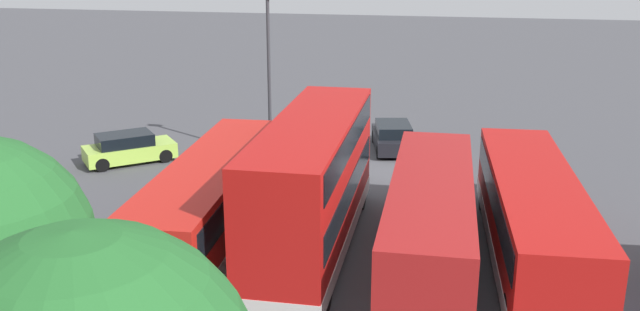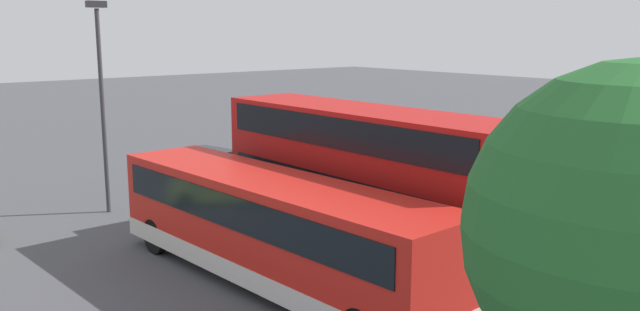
# 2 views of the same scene
# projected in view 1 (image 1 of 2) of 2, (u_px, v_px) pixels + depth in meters

# --- Properties ---
(ground_plane) EXTENTS (140.00, 140.00, 0.00)m
(ground_plane) POSITION_uv_depth(u_px,v_px,m) (393.00, 171.00, 32.03)
(ground_plane) COLOR #47474C
(bus_single_deck_near_end) EXTENTS (3.14, 12.05, 2.95)m
(bus_single_deck_near_end) POSITION_uv_depth(u_px,v_px,m) (533.00, 216.00, 22.46)
(bus_single_deck_near_end) COLOR #B71411
(bus_single_deck_near_end) RESTS_ON ground
(bus_single_deck_second) EXTENTS (2.72, 11.38, 2.95)m
(bus_single_deck_second) POSITION_uv_depth(u_px,v_px,m) (430.00, 218.00, 22.24)
(bus_single_deck_second) COLOR #A51919
(bus_single_deck_second) RESTS_ON ground
(bus_double_decker_third) EXTENTS (2.68, 10.94, 4.55)m
(bus_double_decker_third) POSITION_uv_depth(u_px,v_px,m) (313.00, 181.00, 23.18)
(bus_double_decker_third) COLOR #B71411
(bus_double_decker_third) RESTS_ON ground
(bus_single_deck_fourth) EXTENTS (3.12, 11.93, 2.95)m
(bus_single_deck_fourth) POSITION_uv_depth(u_px,v_px,m) (212.00, 198.00, 23.98)
(bus_single_deck_fourth) COLOR red
(bus_single_deck_fourth) RESTS_ON ground
(car_hatchback_silver) EXTENTS (2.55, 4.22, 1.43)m
(car_hatchback_silver) POSITION_uv_depth(u_px,v_px,m) (393.00, 137.00, 34.95)
(car_hatchback_silver) COLOR black
(car_hatchback_silver) RESTS_ON ground
(car_small_green) EXTENTS (4.35, 4.02, 1.43)m
(car_small_green) POSITION_uv_depth(u_px,v_px,m) (128.00, 148.00, 33.01)
(car_small_green) COLOR #A5D14C
(car_small_green) RESTS_ON ground
(lamp_post_tall) EXTENTS (0.70, 0.30, 7.88)m
(lamp_post_tall) POSITION_uv_depth(u_px,v_px,m) (269.00, 64.00, 32.55)
(lamp_post_tall) COLOR #38383D
(lamp_post_tall) RESTS_ON ground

